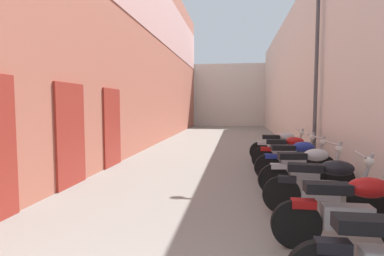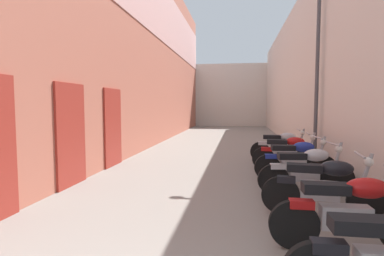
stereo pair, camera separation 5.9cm
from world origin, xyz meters
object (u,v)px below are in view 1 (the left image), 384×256
at_px(motorcycle_seventh, 288,152).
at_px(street_lamp, 313,61).
at_px(motorcycle_eighth, 281,146).
at_px(motorcycle_fifth, 307,169).
at_px(motorcycle_third, 352,210).
at_px(motorcycle_sixth, 295,159).
at_px(motorcycle_fourth, 325,185).

xyz_separation_m(motorcycle_seventh, street_lamp, (0.71, 0.52, 2.44)).
bearing_deg(motorcycle_eighth, motorcycle_fifth, -90.00).
distance_m(motorcycle_third, motorcycle_seventh, 4.53).
bearing_deg(motorcycle_eighth, motorcycle_sixth, -90.00).
bearing_deg(motorcycle_fourth, motorcycle_seventh, 90.00).
xyz_separation_m(motorcycle_sixth, street_lamp, (0.71, 1.59, 2.44)).
bearing_deg(street_lamp, motorcycle_eighth, 133.62).
height_order(motorcycle_eighth, street_lamp, street_lamp).
relative_size(motorcycle_seventh, street_lamp, 0.36).
relative_size(motorcycle_third, motorcycle_sixth, 1.00).
xyz_separation_m(motorcycle_third, motorcycle_fourth, (-0.00, 1.13, 0.00)).
xyz_separation_m(motorcycle_fourth, motorcycle_sixth, (0.00, 2.33, 0.00)).
bearing_deg(motorcycle_eighth, motorcycle_seventh, -90.00).
relative_size(motorcycle_fifth, motorcycle_seventh, 1.00).
height_order(motorcycle_fifth, street_lamp, street_lamp).
bearing_deg(motorcycle_fifth, motorcycle_third, -90.00).
relative_size(motorcycle_third, motorcycle_fifth, 1.00).
bearing_deg(motorcycle_seventh, street_lamp, 36.26).
distance_m(motorcycle_third, motorcycle_eighth, 5.79).
xyz_separation_m(motorcycle_third, motorcycle_seventh, (-0.00, 4.53, 0.00)).
xyz_separation_m(motorcycle_sixth, motorcycle_seventh, (-0.00, 1.07, 0.00)).
bearing_deg(motorcycle_fifth, motorcycle_seventh, 90.00).
bearing_deg(street_lamp, motorcycle_third, -97.96).
xyz_separation_m(motorcycle_third, street_lamp, (0.71, 5.05, 2.44)).
bearing_deg(motorcycle_sixth, motorcycle_fourth, -90.00).
bearing_deg(motorcycle_eighth, motorcycle_fourth, -90.00).
bearing_deg(street_lamp, motorcycle_seventh, -143.74).
bearing_deg(motorcycle_third, motorcycle_fourth, 90.00).
xyz_separation_m(motorcycle_fifth, street_lamp, (0.71, 2.73, 2.44)).
distance_m(motorcycle_third, street_lamp, 5.65).
relative_size(motorcycle_third, motorcycle_seventh, 1.00).
bearing_deg(motorcycle_third, motorcycle_seventh, 90.00).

